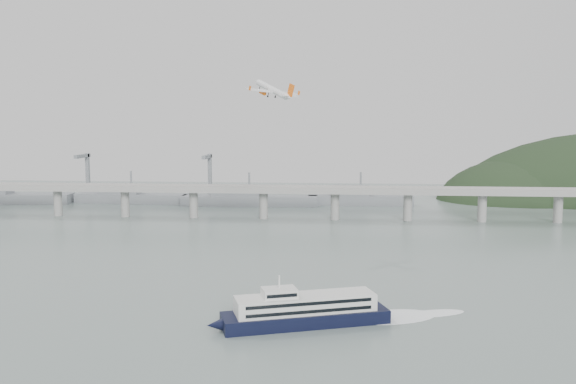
# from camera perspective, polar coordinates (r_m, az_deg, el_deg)

# --- Properties ---
(ground) EXTENTS (900.00, 900.00, 0.00)m
(ground) POSITION_cam_1_polar(r_m,az_deg,el_deg) (231.86, -1.21, -10.47)
(ground) COLOR slate
(ground) RESTS_ON ground
(bridge) EXTENTS (800.00, 22.00, 23.90)m
(bridge) POSITION_cam_1_polar(r_m,az_deg,el_deg) (424.05, 1.56, -0.20)
(bridge) COLOR gray
(bridge) RESTS_ON ground
(distant_fleet) EXTENTS (453.00, 60.90, 40.00)m
(distant_fleet) POSITION_cam_1_polar(r_m,az_deg,el_deg) (521.20, -15.16, -0.41)
(distant_fleet) COLOR slate
(distant_fleet) RESTS_ON ground
(ferry) EXTENTS (89.74, 38.74, 17.52)m
(ferry) POSITION_cam_1_polar(r_m,az_deg,el_deg) (209.11, 1.64, -11.03)
(ferry) COLOR black
(ferry) RESTS_ON ground
(airliner) EXTENTS (27.51, 28.92, 14.04)m
(airliner) POSITION_cam_1_polar(r_m,az_deg,el_deg) (325.39, -1.41, 9.50)
(airliner) COLOR white
(airliner) RESTS_ON ground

